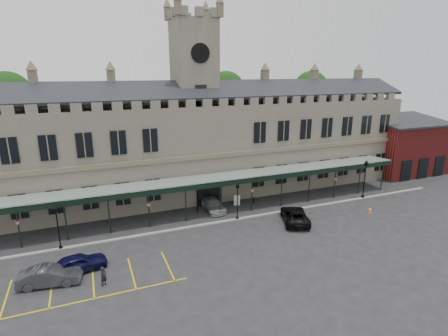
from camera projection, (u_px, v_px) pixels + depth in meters
name	position (u px, v px, depth m)	size (l,w,h in m)	color
ground	(247.00, 244.00, 33.55)	(140.00, 140.00, 0.00)	#242326
station_building	(196.00, 146.00, 46.01)	(60.00, 10.36, 17.30)	#5C574C
clock_tower	(195.00, 94.00, 44.30)	(5.60, 5.60, 24.80)	#5C574C
canopy	(219.00, 195.00, 39.57)	(50.00, 4.10, 4.30)	#8C9E93
brick_annex	(403.00, 147.00, 56.23)	(12.40, 8.36, 9.23)	maroon
kerb	(226.00, 221.00, 38.45)	(60.00, 0.40, 0.12)	gray
parking_markings	(93.00, 284.00, 27.18)	(16.00, 6.00, 0.01)	gold
tree_behind_left	(9.00, 97.00, 44.52)	(6.00, 6.00, 16.00)	#332314
tree_behind_mid	(226.00, 92.00, 55.29)	(6.00, 6.00, 16.00)	#332314
tree_behind_right	(311.00, 90.00, 61.04)	(6.00, 6.00, 16.00)	#332314
lamp_post_left	(57.00, 224.00, 31.82)	(0.41, 0.41, 4.37)	black
lamp_post_mid	(237.00, 198.00, 38.29)	(0.41, 0.41, 4.36)	black
lamp_post_right	(365.00, 176.00, 44.67)	(0.48, 0.48, 5.12)	black
traffic_cone	(370.00, 210.00, 40.75)	(0.43, 0.43, 0.69)	#FB6507
sign_board	(237.00, 200.00, 42.92)	(0.75, 0.26, 1.31)	black
bollard_left	(197.00, 209.00, 40.84)	(0.15, 0.15, 0.83)	black
bollard_right	(253.00, 200.00, 43.56)	(0.15, 0.15, 0.84)	black
car_left_a	(78.00, 263.00, 28.72)	(1.81, 4.51, 1.54)	black
car_left_b	(50.00, 276.00, 26.96)	(1.60, 4.60, 1.52)	#303237
car_taxi	(213.00, 204.00, 41.46)	(1.95, 4.81, 1.40)	#979A9E
car_van	(295.00, 215.00, 38.18)	(2.54, 5.51, 1.53)	black
person_a	(104.00, 276.00, 26.86)	(0.57, 0.38, 1.57)	black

